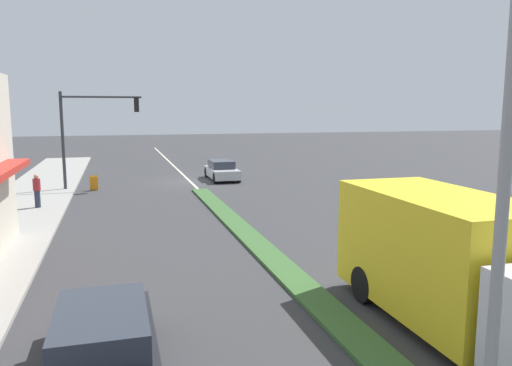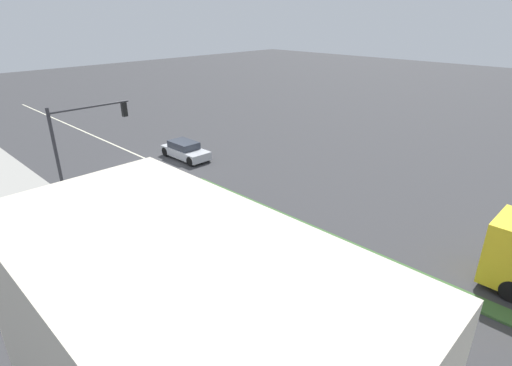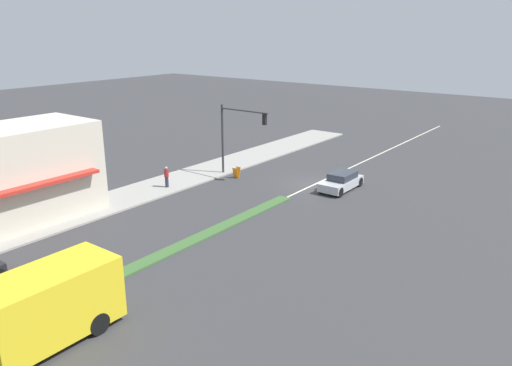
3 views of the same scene
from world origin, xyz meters
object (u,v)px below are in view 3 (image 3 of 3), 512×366
at_px(traffic_signal_main, 236,129).
at_px(delivery_truck, 28,316).
at_px(sedan_silver, 341,181).
at_px(warning_aframe_sign, 237,172).
at_px(pedestrian, 167,176).

distance_m(traffic_signal_main, delivery_truck, 23.86).
bearing_deg(sedan_silver, warning_aframe_sign, 15.93).
bearing_deg(warning_aframe_sign, pedestrian, 66.44).
bearing_deg(pedestrian, traffic_signal_main, -111.12).
xyz_separation_m(traffic_signal_main, pedestrian, (2.16, 5.59, -2.95)).
xyz_separation_m(traffic_signal_main, sedan_silver, (-8.32, -2.10, -3.27)).
bearing_deg(delivery_truck, traffic_signal_main, -69.46).
xyz_separation_m(warning_aframe_sign, sedan_silver, (-8.15, -2.32, 0.20)).
distance_m(warning_aframe_sign, sedan_silver, 8.47).
height_order(delivery_truck, sedan_silver, delivery_truck).
distance_m(pedestrian, sedan_silver, 13.00).
xyz_separation_m(traffic_signal_main, warning_aframe_sign, (-0.18, 0.23, -3.47)).
distance_m(delivery_truck, sedan_silver, 24.34).
relative_size(warning_aframe_sign, sedan_silver, 0.21).
bearing_deg(sedan_silver, pedestrian, 36.25).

